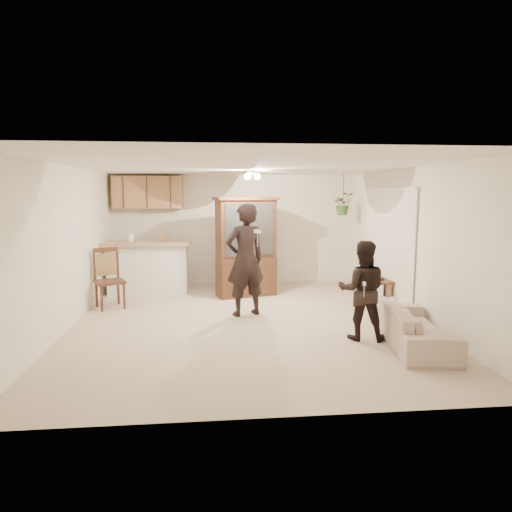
{
  "coord_description": "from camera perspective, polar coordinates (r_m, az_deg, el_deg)",
  "views": [
    {
      "loc": [
        -0.56,
        -7.22,
        2.07
      ],
      "look_at": [
        0.21,
        0.4,
        1.02
      ],
      "focal_mm": 32.0,
      "sensor_mm": 36.0,
      "label": 1
    }
  ],
  "objects": [
    {
      "name": "floor",
      "position": [
        7.53,
        -1.32,
        -8.17
      ],
      "size": [
        6.5,
        6.5,
        0.0
      ],
      "primitive_type": "plane",
      "color": "tan",
      "rests_on": "ground"
    },
    {
      "name": "ceiling",
      "position": [
        7.25,
        -1.38,
        11.19
      ],
      "size": [
        5.5,
        6.5,
        0.02
      ],
      "primitive_type": "cube",
      "color": "white",
      "rests_on": "wall_back"
    },
    {
      "name": "wall_back",
      "position": [
        10.51,
        -2.73,
        3.32
      ],
      "size": [
        5.5,
        0.02,
        2.5
      ],
      "primitive_type": "cube",
      "color": "white",
      "rests_on": "ground"
    },
    {
      "name": "wall_front",
      "position": [
        4.09,
        2.2,
        -3.8
      ],
      "size": [
        5.5,
        0.02,
        2.5
      ],
      "primitive_type": "cube",
      "color": "white",
      "rests_on": "ground"
    },
    {
      "name": "wall_left",
      "position": [
        7.59,
        -22.54,
        0.99
      ],
      "size": [
        0.02,
        6.5,
        2.5
      ],
      "primitive_type": "cube",
      "color": "white",
      "rests_on": "ground"
    },
    {
      "name": "wall_right",
      "position": [
        7.98,
        18.75,
        1.48
      ],
      "size": [
        0.02,
        6.5,
        2.5
      ],
      "primitive_type": "cube",
      "color": "white",
      "rests_on": "ground"
    },
    {
      "name": "breakfast_bar",
      "position": [
        9.78,
        -13.31,
        -1.65
      ],
      "size": [
        1.6,
        0.55,
        1.0
      ],
      "primitive_type": "cube",
      "color": "white",
      "rests_on": "floor"
    },
    {
      "name": "bar_top",
      "position": [
        9.71,
        -13.41,
        1.55
      ],
      "size": [
        1.75,
        0.7,
        0.08
      ],
      "primitive_type": "cube",
      "color": "#9D895E",
      "rests_on": "breakfast_bar"
    },
    {
      "name": "upper_cabinets",
      "position": [
        10.37,
        -13.34,
        7.75
      ],
      "size": [
        1.5,
        0.34,
        0.7
      ],
      "primitive_type": "cube",
      "color": "olive",
      "rests_on": "wall_back"
    },
    {
      "name": "vertical_blinds",
      "position": [
        8.8,
        16.05,
        1.16
      ],
      "size": [
        0.06,
        2.3,
        2.1
      ],
      "primitive_type": null,
      "color": "white",
      "rests_on": "wall_right"
    },
    {
      "name": "ceiling_fixture",
      "position": [
        8.46,
        -0.65,
        10.03
      ],
      "size": [
        0.36,
        0.36,
        0.2
      ],
      "primitive_type": null,
      "color": "#FFE6BF",
      "rests_on": "ceiling"
    },
    {
      "name": "hanging_plant",
      "position": [
        10.03,
        10.83,
        6.4
      ],
      "size": [
        0.43,
        0.37,
        0.48
      ],
      "primitive_type": "imported",
      "color": "#2D4F1F",
      "rests_on": "ceiling"
    },
    {
      "name": "plant_cord",
      "position": [
        10.03,
        10.88,
        8.26
      ],
      "size": [
        0.01,
        0.01,
        0.65
      ],
      "primitive_type": "cylinder",
      "color": "black",
      "rests_on": "ceiling"
    },
    {
      "name": "sofa",
      "position": [
        6.66,
        19.25,
        -7.48
      ],
      "size": [
        1.0,
        1.96,
        0.73
      ],
      "primitive_type": "imported",
      "rotation": [
        0.0,
        0.0,
        1.42
      ],
      "color": "beige",
      "rests_on": "floor"
    },
    {
      "name": "adult",
      "position": [
        7.73,
        -1.35,
        -0.91
      ],
      "size": [
        0.77,
        0.64,
        1.8
      ],
      "primitive_type": "imported",
      "rotation": [
        0.0,
        0.0,
        3.52
      ],
      "color": "black",
      "rests_on": "floor"
    },
    {
      "name": "child",
      "position": [
        6.67,
        13.13,
        -4.5
      ],
      "size": [
        0.77,
        0.66,
        1.35
      ],
      "primitive_type": "imported",
      "rotation": [
        0.0,
        0.0,
        2.88
      ],
      "color": "black",
      "rests_on": "floor"
    },
    {
      "name": "china_hutch",
      "position": [
        9.22,
        -1.24,
        1.06
      ],
      "size": [
        1.36,
        0.82,
        2.0
      ],
      "rotation": [
        0.0,
        0.0,
        0.28
      ],
      "color": "#3B1D15",
      "rests_on": "floor"
    },
    {
      "name": "side_table",
      "position": [
        8.63,
        15.06,
        -4.55
      ],
      "size": [
        0.47,
        0.47,
        0.57
      ],
      "rotation": [
        0.0,
        0.0,
        0.01
      ],
      "color": "#3B1D15",
      "rests_on": "floor"
    },
    {
      "name": "chair_bar",
      "position": [
        8.74,
        -17.77,
        -4.22
      ],
      "size": [
        0.64,
        0.64,
        1.09
      ],
      "rotation": [
        0.0,
        0.0,
        0.45
      ],
      "color": "#3B1D15",
      "rests_on": "floor"
    },
    {
      "name": "chair_hutch_left",
      "position": [
        10.24,
        -1.46,
        -2.08
      ],
      "size": [
        0.69,
        0.69,
        1.11
      ],
      "rotation": [
        0.0,
        0.0,
        -0.63
      ],
      "color": "#3B1D15",
      "rests_on": "floor"
    },
    {
      "name": "chair_hutch_right",
      "position": [
        9.49,
        -1.94,
        -3.16
      ],
      "size": [
        0.59,
        0.59,
        0.94
      ],
      "rotation": [
        0.0,
        0.0,
        3.81
      ],
      "color": "#3B1D15",
      "rests_on": "floor"
    },
    {
      "name": "controller_adult",
      "position": [
        7.27,
        0.19,
        3.1
      ],
      "size": [
        0.11,
        0.17,
        0.05
      ],
      "primitive_type": "cube",
      "rotation": [
        0.0,
        0.0,
        3.52
      ],
      "color": "silver",
      "rests_on": "adult"
    },
    {
      "name": "controller_child",
      "position": [
        6.3,
        13.39,
        -3.39
      ],
      "size": [
        0.07,
        0.13,
        0.04
      ],
      "primitive_type": "cube",
      "rotation": [
        0.0,
        0.0,
        2.88
      ],
      "color": "silver",
      "rests_on": "child"
    }
  ]
}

